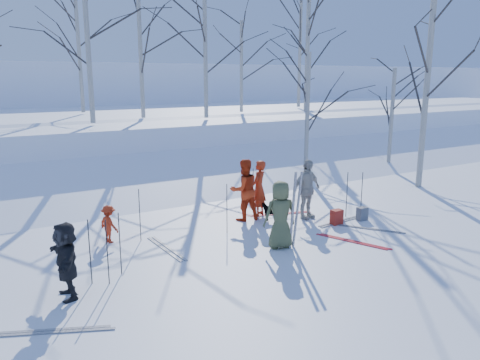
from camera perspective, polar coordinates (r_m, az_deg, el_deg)
ground at (r=11.88m, az=3.72°, el=-7.49°), size 120.00×120.00×0.00m
snow_ramp at (r=17.82m, az=-9.05°, el=-0.32°), size 70.00×9.49×4.12m
snow_plateau at (r=27.12m, az=-17.02°, el=5.49°), size 70.00×18.00×2.20m
far_hill at (r=47.66m, az=-23.28°, el=9.03°), size 90.00×30.00×6.00m
skier_olive_center at (r=11.25m, az=4.93°, el=-4.24°), size 0.91×0.71×1.65m
skier_red_north at (r=13.83m, az=2.32°, el=-1.00°), size 0.72×0.67×1.66m
skier_redor_behind at (r=13.35m, az=0.50°, el=-1.22°), size 0.91×0.73×1.78m
skier_red_seated at (r=12.10m, az=-15.69°, el=-5.19°), size 0.56×0.70×0.95m
skier_cream_east at (r=13.65m, az=8.14°, el=-1.12°), size 1.07×0.56×1.74m
skier_grey_west at (r=9.34m, az=-20.44°, el=-9.15°), size 0.49×1.38×1.47m
dog at (r=13.44m, az=3.93°, el=-3.92°), size 0.66×0.62×0.53m
upright_ski_left at (r=11.17m, az=6.46°, el=-3.72°), size 0.10×0.17×1.90m
upright_ski_right at (r=11.24m, az=7.01°, el=-3.63°), size 0.13×0.23×1.89m
ski_pair_a at (r=13.26m, az=15.23°, el=-5.72°), size 1.99×2.09×0.02m
ski_pair_b at (r=12.17m, az=13.59°, el=-7.29°), size 1.52×2.04×0.02m
ski_pair_c at (r=11.51m, az=-8.99°, el=-8.24°), size 0.37×1.92×0.02m
ski_pair_d at (r=8.54m, az=-21.83°, el=-16.73°), size 1.59×2.05×0.02m
ski_pair_e at (r=14.18m, az=4.79°, el=-4.13°), size 1.26×2.01×0.02m
ski_pair_f at (r=13.78m, az=12.44°, el=-4.87°), size 0.64×1.95×0.02m
ski_pole_a at (r=9.68m, az=-15.87°, el=-8.46°), size 0.02×0.02×1.34m
ski_pole_b at (r=14.08m, az=12.89°, el=-1.74°), size 0.02×0.02×1.34m
ski_pole_c at (r=11.98m, az=-12.12°, el=-4.20°), size 0.02×0.02×1.34m
ski_pole_d at (r=14.24m, az=1.60°, el=-1.25°), size 0.02×0.02×1.34m
ski_pole_e at (r=12.26m, az=-1.61°, el=-3.53°), size 0.02×0.02×1.34m
ski_pole_f at (r=9.79m, az=-17.84°, el=-8.35°), size 0.02×0.02×1.34m
ski_pole_g at (r=13.86m, az=0.55°, el=-1.64°), size 0.02×0.02×1.34m
ski_pole_h at (r=10.07m, az=-14.43°, el=-7.55°), size 0.02×0.02×1.34m
ski_pole_i at (r=14.16m, az=14.60°, el=-1.75°), size 0.02×0.02×1.34m
backpack_red at (r=13.40m, az=11.69°, el=-4.45°), size 0.32×0.22×0.42m
backpack_grey at (r=13.96m, az=14.67°, el=-4.00°), size 0.30×0.20×0.38m
backpack_dark at (r=14.21m, az=4.72°, el=-3.29°), size 0.34×0.24×0.40m
birch_plateau_b at (r=25.42m, az=0.18°, el=13.62°), size 3.89×3.89×4.70m
birch_plateau_c at (r=26.43m, az=-19.01°, el=14.38°), size 4.84×4.84×6.05m
birch_plateau_d at (r=21.81m, az=-4.24°, el=14.98°), size 4.54×4.54×5.62m
birch_plateau_f at (r=29.99m, az=7.31°, el=15.04°), size 5.13×5.13×6.47m
birch_plateau_h at (r=20.14m, az=-18.09°, el=15.92°), size 5.17×5.17×6.53m
birch_plateau_i at (r=26.33m, az=8.30°, el=17.70°), size 6.62×6.62×8.60m
birch_plateau_j at (r=22.18m, az=-12.01°, el=14.57°), size 4.46×4.46×5.52m
birch_edge_b at (r=18.40m, az=21.76°, el=9.95°), size 5.52×5.52×7.03m
birch_edge_c at (r=21.74m, az=17.98°, el=7.03°), size 3.70×3.70×4.42m
birch_edge_e at (r=19.40m, az=8.20°, el=7.79°), size 4.11×4.11×5.01m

